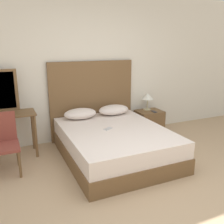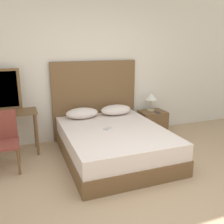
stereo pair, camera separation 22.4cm
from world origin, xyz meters
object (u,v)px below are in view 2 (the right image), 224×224
object	(u,v)px
bed	(114,143)
vanity_desk	(3,120)
chair	(3,138)
table_lamp	(151,98)
nightstand	(152,122)
phone_on_nightstand	(157,112)
phone_on_bed	(107,129)

from	to	relation	value
bed	vanity_desk	xyz separation A→B (m)	(-1.64, 0.70, 0.36)
chair	table_lamp	bearing A→B (deg)	12.96
bed	chair	bearing A→B (deg)	172.20
chair	nightstand	bearing A→B (deg)	11.28
bed	chair	distance (m)	1.66
phone_on_nightstand	chair	bearing A→B (deg)	-170.92
bed	nightstand	distance (m)	1.38
nightstand	table_lamp	size ratio (longest dim) A/B	1.45
bed	phone_on_bed	xyz separation A→B (m)	(-0.10, 0.03, 0.25)
phone_on_nightstand	vanity_desk	size ratio (longest dim) A/B	0.15
phone_on_bed	table_lamp	distance (m)	1.51
nightstand	chair	xyz separation A→B (m)	(-2.78, -0.55, 0.25)
phone_on_bed	vanity_desk	world-z (taller)	vanity_desk
table_lamp	vanity_desk	size ratio (longest dim) A/B	0.33
vanity_desk	bed	bearing A→B (deg)	-23.20
table_lamp	chair	bearing A→B (deg)	-167.04
phone_on_bed	chair	distance (m)	1.54
nightstand	table_lamp	distance (m)	0.51
phone_on_bed	nightstand	distance (m)	1.48
nightstand	phone_on_nightstand	distance (m)	0.26
phone_on_bed	nightstand	xyz separation A→B (m)	(1.25, 0.75, -0.26)
phone_on_nightstand	chair	size ratio (longest dim) A/B	0.18
phone_on_nightstand	phone_on_bed	bearing A→B (deg)	-153.47
vanity_desk	chair	world-z (taller)	chair
phone_on_nightstand	chair	xyz separation A→B (m)	(-2.82, -0.45, 0.01)
nightstand	phone_on_bed	bearing A→B (deg)	-149.08
nightstand	table_lamp	bearing A→B (deg)	94.70
table_lamp	vanity_desk	bearing A→B (deg)	-176.72
phone_on_bed	nightstand	world-z (taller)	phone_on_bed
bed	nightstand	xyz separation A→B (m)	(1.15, 0.78, -0.01)
phone_on_nightstand	nightstand	bearing A→B (deg)	111.39
table_lamp	phone_on_nightstand	world-z (taller)	table_lamp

